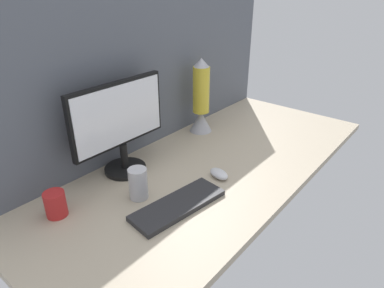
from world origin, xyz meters
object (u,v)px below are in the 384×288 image
monitor (120,123)px  mug_red_plastic (55,204)px  lava_lamp (201,102)px  mug_steel (138,183)px  mouse (219,174)px  keyboard (178,205)px

monitor → mug_red_plastic: 40.21cm
monitor → lava_lamp: same height
mug_steel → lava_lamp: bearing=17.5°
monitor → mouse: monitor is taller
monitor → mouse: size_ratio=4.74×
monitor → mouse: (21.48, -35.55, -20.60)cm
keyboard → mug_steel: bearing=114.5°
lava_lamp → mug_red_plastic: bearing=-176.4°
mug_steel → mug_red_plastic: 29.79cm
monitor → mug_red_plastic: monitor is taller
monitor → lava_lamp: 54.93cm
mug_steel → mug_red_plastic: bearing=150.7°
mouse → keyboard: bearing=-163.6°
keyboard → lava_lamp: (59.60, 36.20, 15.70)cm
keyboard → lava_lamp: 71.48cm
keyboard → mug_steel: size_ratio=2.97×
monitor → mug_steel: bearing=-116.0°
keyboard → mug_red_plastic: mug_red_plastic is taller
lava_lamp → keyboard: bearing=-148.7°
monitor → keyboard: (-4.95, -35.93, -21.30)cm
mug_red_plastic → lava_lamp: (90.38, 5.76, 11.98)cm
keyboard → mug_steel: (-4.85, 15.86, 5.22)cm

